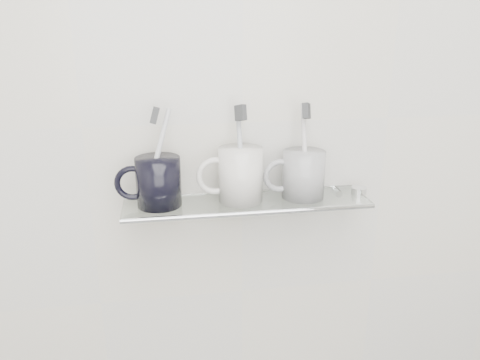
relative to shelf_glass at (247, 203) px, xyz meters
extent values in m
plane|color=beige|center=(0.00, 0.06, 0.15)|extent=(2.50, 0.00, 2.50)
cube|color=silver|center=(0.00, 0.00, 0.00)|extent=(0.50, 0.12, 0.01)
cylinder|color=silver|center=(0.00, -0.06, 0.00)|extent=(0.50, 0.01, 0.01)
cylinder|color=silver|center=(-0.21, 0.05, -0.01)|extent=(0.02, 0.03, 0.02)
cylinder|color=silver|center=(0.21, 0.05, -0.01)|extent=(0.02, 0.03, 0.02)
cylinder|color=black|center=(-0.18, 0.00, 0.05)|extent=(0.09, 0.09, 0.10)
torus|color=black|center=(-0.23, 0.00, 0.05)|extent=(0.07, 0.01, 0.07)
cylinder|color=silver|center=(-0.18, 0.00, 0.10)|extent=(0.06, 0.02, 0.18)
cube|color=#343637|center=(-0.18, 0.00, 0.19)|extent=(0.02, 0.02, 0.03)
cylinder|color=silver|center=(-0.01, 0.00, 0.06)|extent=(0.12, 0.12, 0.11)
torus|color=silver|center=(-0.06, 0.00, 0.06)|extent=(0.08, 0.01, 0.08)
cylinder|color=#9BA2A8|center=(-0.01, 0.00, 0.10)|extent=(0.02, 0.07, 0.19)
cube|color=#343637|center=(-0.01, 0.00, 0.19)|extent=(0.02, 0.03, 0.04)
cylinder|color=white|center=(0.12, 0.00, 0.05)|extent=(0.11, 0.11, 0.10)
torus|color=white|center=(0.07, 0.00, 0.05)|extent=(0.07, 0.01, 0.07)
cylinder|color=silver|center=(0.12, 0.00, 0.10)|extent=(0.02, 0.07, 0.19)
cube|color=#343637|center=(0.12, 0.00, 0.19)|extent=(0.02, 0.03, 0.04)
cylinder|color=silver|center=(0.24, 0.00, 0.01)|extent=(0.03, 0.03, 0.01)
camera|label=1|loc=(-0.16, -0.88, 0.35)|focal=35.00mm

